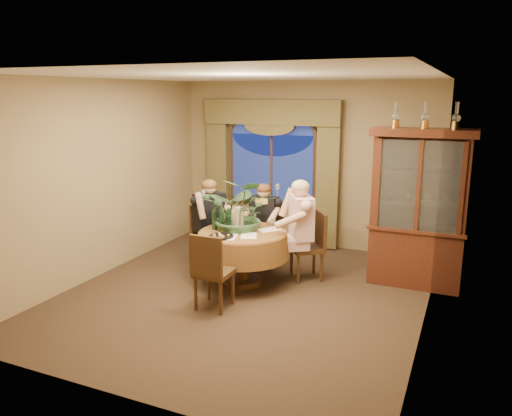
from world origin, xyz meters
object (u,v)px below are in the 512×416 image
at_px(person_scarf, 264,225).
at_px(chair_right, 307,246).
at_px(dining_table, 243,258).
at_px(oil_lamp_center, 425,115).
at_px(person_back, 209,224).
at_px(wine_bottle_5, 229,219).
at_px(oil_lamp_left, 396,115).
at_px(chair_back_right, 266,235).
at_px(wine_bottle_1, 222,216).
at_px(stoneware_vase, 238,218).
at_px(china_cabinet, 418,209).
at_px(olive_bowl, 242,230).
at_px(person_pink, 301,231).
at_px(wine_bottle_4, 221,218).
at_px(wine_bottle_3, 233,218).
at_px(centerpiece_plant, 241,185).
at_px(wine_bottle_2, 232,216).
at_px(chair_back, 209,237).
at_px(chair_front_left, 214,271).
at_px(wine_bottle_0, 214,218).

bearing_deg(person_scarf, chair_right, 157.57).
relative_size(dining_table, oil_lamp_center, 3.80).
bearing_deg(person_back, wine_bottle_5, 79.69).
distance_m(dining_table, wine_bottle_5, 0.57).
bearing_deg(person_back, oil_lamp_left, 130.09).
xyz_separation_m(chair_back_right, wine_bottle_1, (-0.35, -0.78, 0.44)).
height_order(stoneware_vase, wine_bottle_1, wine_bottle_1).
xyz_separation_m(china_cabinet, olive_bowl, (-2.17, -0.95, -0.30)).
bearing_deg(person_pink, olive_bowl, 92.03).
height_order(dining_table, wine_bottle_4, wine_bottle_4).
bearing_deg(wine_bottle_1, wine_bottle_3, 0.87).
xyz_separation_m(china_cabinet, centerpiece_plant, (-2.27, -0.78, 0.30)).
relative_size(china_cabinet, wine_bottle_2, 6.51).
height_order(person_back, centerpiece_plant, centerpiece_plant).
bearing_deg(chair_back, chair_front_left, 58.62).
height_order(chair_right, chair_back, same).
xyz_separation_m(chair_back, wine_bottle_5, (0.55, -0.43, 0.44)).
bearing_deg(chair_right, wine_bottle_4, 83.09).
bearing_deg(wine_bottle_2, china_cabinet, 18.05).
bearing_deg(china_cabinet, wine_bottle_2, -161.95).
height_order(olive_bowl, wine_bottle_0, wine_bottle_0).
bearing_deg(wine_bottle_3, person_pink, 24.21).
xyz_separation_m(person_back, centerpiece_plant, (0.66, -0.27, 0.69)).
bearing_deg(china_cabinet, wine_bottle_0, -159.41).
relative_size(oil_lamp_center, chair_back, 0.35).
xyz_separation_m(oil_lamp_center, wine_bottle_0, (-2.59, -0.97, -1.40)).
bearing_deg(chair_back_right, oil_lamp_center, -178.11).
distance_m(dining_table, wine_bottle_0, 0.68).
bearing_deg(wine_bottle_0, wine_bottle_2, 46.62).
bearing_deg(stoneware_vase, wine_bottle_1, -170.05).
bearing_deg(person_scarf, wine_bottle_4, 70.33).
bearing_deg(chair_front_left, dining_table, 90.00).
height_order(person_scarf, wine_bottle_3, person_scarf).
height_order(chair_front_left, person_scarf, person_scarf).
relative_size(china_cabinet, chair_back_right, 2.24).
bearing_deg(person_scarf, oil_lamp_left, -179.09).
distance_m(chair_back_right, wine_bottle_0, 1.08).
xyz_separation_m(dining_table, wine_bottle_2, (-0.23, 0.13, 0.54)).
xyz_separation_m(dining_table, china_cabinet, (2.18, 0.92, 0.70)).
bearing_deg(stoneware_vase, dining_table, -42.58).
distance_m(chair_right, wine_bottle_4, 1.28).
height_order(wine_bottle_0, wine_bottle_4, same).
distance_m(oil_lamp_center, person_scarf, 2.78).
relative_size(oil_lamp_center, wine_bottle_5, 1.03).
height_order(chair_front_left, wine_bottle_4, wine_bottle_4).
bearing_deg(person_back, wine_bottle_0, 65.18).
distance_m(dining_table, person_back, 0.90).
xyz_separation_m(wine_bottle_1, wine_bottle_4, (0.05, -0.10, 0.00)).
height_order(china_cabinet, chair_front_left, china_cabinet).
height_order(chair_back, person_scarf, person_scarf).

